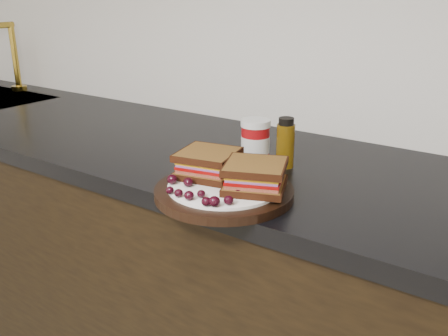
% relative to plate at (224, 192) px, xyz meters
% --- Properties ---
extents(base_cabinets, '(3.96, 0.58, 0.86)m').
position_rel_plate_xyz_m(base_cabinets, '(-0.27, 0.23, -0.48)').
color(base_cabinets, black).
rests_on(base_cabinets, ground_plane).
extents(countertop, '(3.98, 0.60, 0.04)m').
position_rel_plate_xyz_m(countertop, '(-0.27, 0.23, -0.03)').
color(countertop, black).
rests_on(countertop, base_cabinets).
extents(faucet, '(0.06, 0.22, 0.28)m').
position_rel_plate_xyz_m(faucet, '(-1.32, 0.43, 0.13)').
color(faucet, '#A68429').
rests_on(faucet, countertop).
extents(plate, '(0.28, 0.28, 0.02)m').
position_rel_plate_xyz_m(plate, '(0.00, 0.00, 0.00)').
color(plate, black).
rests_on(plate, countertop).
extents(sandwich_left, '(0.14, 0.14, 0.05)m').
position_rel_plate_xyz_m(sandwich_left, '(-0.06, 0.03, 0.04)').
color(sandwich_left, brown).
rests_on(sandwich_left, plate).
extents(sandwich_right, '(0.15, 0.15, 0.05)m').
position_rel_plate_xyz_m(sandwich_right, '(0.06, 0.02, 0.04)').
color(sandwich_right, brown).
rests_on(sandwich_right, plate).
extents(grape_0, '(0.02, 0.02, 0.02)m').
position_rel_plate_xyz_m(grape_0, '(-0.09, -0.05, 0.02)').
color(grape_0, black).
rests_on(grape_0, plate).
extents(grape_1, '(0.02, 0.02, 0.02)m').
position_rel_plate_xyz_m(grape_1, '(-0.05, -0.05, 0.02)').
color(grape_1, black).
rests_on(grape_1, plate).
extents(grape_2, '(0.02, 0.02, 0.01)m').
position_rel_plate_xyz_m(grape_2, '(-0.06, -0.10, 0.02)').
color(grape_2, black).
rests_on(grape_2, plate).
extents(grape_3, '(0.02, 0.02, 0.02)m').
position_rel_plate_xyz_m(grape_3, '(-0.04, -0.10, 0.02)').
color(grape_3, black).
rests_on(grape_3, plate).
extents(grape_4, '(0.02, 0.02, 0.02)m').
position_rel_plate_xyz_m(grape_4, '(-0.01, -0.10, 0.02)').
color(grape_4, black).
rests_on(grape_4, plate).
extents(grape_5, '(0.02, 0.02, 0.01)m').
position_rel_plate_xyz_m(grape_5, '(0.00, -0.08, 0.02)').
color(grape_5, black).
rests_on(grape_5, plate).
extents(grape_6, '(0.02, 0.02, 0.02)m').
position_rel_plate_xyz_m(grape_6, '(0.03, -0.10, 0.02)').
color(grape_6, black).
rests_on(grape_6, plate).
extents(grape_7, '(0.02, 0.02, 0.02)m').
position_rel_plate_xyz_m(grape_7, '(0.05, -0.10, 0.02)').
color(grape_7, black).
rests_on(grape_7, plate).
extents(grape_8, '(0.02, 0.02, 0.02)m').
position_rel_plate_xyz_m(grape_8, '(0.06, -0.07, 0.02)').
color(grape_8, black).
rests_on(grape_8, plate).
extents(grape_9, '(0.02, 0.02, 0.02)m').
position_rel_plate_xyz_m(grape_9, '(0.06, -0.04, 0.02)').
color(grape_9, black).
rests_on(grape_9, plate).
extents(grape_10, '(0.02, 0.02, 0.02)m').
position_rel_plate_xyz_m(grape_10, '(0.08, -0.02, 0.02)').
color(grape_10, black).
rests_on(grape_10, plate).
extents(grape_11, '(0.02, 0.02, 0.02)m').
position_rel_plate_xyz_m(grape_11, '(0.07, 0.00, 0.02)').
color(grape_11, black).
rests_on(grape_11, plate).
extents(grape_12, '(0.02, 0.02, 0.02)m').
position_rel_plate_xyz_m(grape_12, '(0.09, 0.02, 0.02)').
color(grape_12, black).
rests_on(grape_12, plate).
extents(grape_13, '(0.02, 0.02, 0.02)m').
position_rel_plate_xyz_m(grape_13, '(0.07, 0.05, 0.02)').
color(grape_13, black).
rests_on(grape_13, plate).
extents(grape_14, '(0.02, 0.02, 0.02)m').
position_rel_plate_xyz_m(grape_14, '(-0.04, 0.06, 0.02)').
color(grape_14, black).
rests_on(grape_14, plate).
extents(grape_15, '(0.02, 0.02, 0.02)m').
position_rel_plate_xyz_m(grape_15, '(-0.03, 0.04, 0.02)').
color(grape_15, black).
rests_on(grape_15, plate).
extents(grape_16, '(0.02, 0.02, 0.02)m').
position_rel_plate_xyz_m(grape_16, '(-0.07, 0.03, 0.02)').
color(grape_16, black).
rests_on(grape_16, plate).
extents(grape_17, '(0.02, 0.02, 0.02)m').
position_rel_plate_xyz_m(grape_17, '(-0.08, 0.01, 0.02)').
color(grape_17, black).
rests_on(grape_17, plate).
extents(grape_18, '(0.02, 0.02, 0.02)m').
position_rel_plate_xyz_m(grape_18, '(-0.10, -0.02, 0.02)').
color(grape_18, black).
rests_on(grape_18, plate).
extents(grape_19, '(0.02, 0.02, 0.02)m').
position_rel_plate_xyz_m(grape_19, '(-0.06, 0.05, 0.02)').
color(grape_19, black).
rests_on(grape_19, plate).
extents(grape_20, '(0.02, 0.02, 0.02)m').
position_rel_plate_xyz_m(grape_20, '(-0.06, 0.00, 0.02)').
color(grape_20, black).
rests_on(grape_20, plate).
extents(grape_21, '(0.02, 0.02, 0.02)m').
position_rel_plate_xyz_m(grape_21, '(-0.07, -0.00, 0.02)').
color(grape_21, black).
rests_on(grape_21, plate).
extents(condiment_jar, '(0.07, 0.07, 0.10)m').
position_rel_plate_xyz_m(condiment_jar, '(-0.06, 0.22, 0.04)').
color(condiment_jar, maroon).
rests_on(condiment_jar, countertop).
extents(oil_bottle, '(0.05, 0.05, 0.12)m').
position_rel_plate_xyz_m(oil_bottle, '(0.02, 0.23, 0.05)').
color(oil_bottle, '#503708').
rests_on(oil_bottle, countertop).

